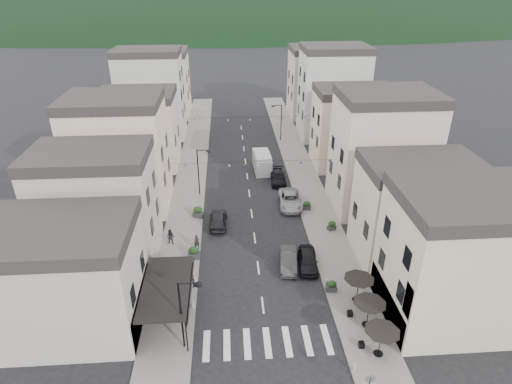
{
  "coord_description": "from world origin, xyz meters",
  "views": [
    {
      "loc": [
        -2.44,
        -20.91,
        24.57
      ],
      "look_at": [
        0.39,
        19.57,
        3.5
      ],
      "focal_mm": 30.0,
      "sensor_mm": 36.0,
      "label": 1
    }
  ],
  "objects_px": {
    "parked_car_b": "(288,260)",
    "parked_car_c": "(290,200)",
    "delivery_van": "(262,162)",
    "parked_car_d": "(278,177)",
    "parked_car_a": "(308,260)",
    "pedestrian_b": "(171,237)",
    "parked_car_e": "(218,219)",
    "pedestrian_a": "(197,242)"
  },
  "relations": [
    {
      "from": "parked_car_e",
      "to": "pedestrian_b",
      "type": "height_order",
      "value": "pedestrian_b"
    },
    {
      "from": "parked_car_b",
      "to": "parked_car_e",
      "type": "bearing_deg",
      "value": 136.48
    },
    {
      "from": "pedestrian_a",
      "to": "parked_car_b",
      "type": "bearing_deg",
      "value": -36.65
    },
    {
      "from": "parked_car_b",
      "to": "parked_car_e",
      "type": "distance_m",
      "value": 10.11
    },
    {
      "from": "parked_car_c",
      "to": "parked_car_d",
      "type": "distance_m",
      "value": 6.36
    },
    {
      "from": "parked_car_c",
      "to": "pedestrian_b",
      "type": "relative_size",
      "value": 3.29
    },
    {
      "from": "parked_car_a",
      "to": "parked_car_c",
      "type": "xyz_separation_m",
      "value": [
        0.0,
        11.68,
        0.02
      ]
    },
    {
      "from": "parked_car_c",
      "to": "parked_car_e",
      "type": "height_order",
      "value": "parked_car_e"
    },
    {
      "from": "parked_car_e",
      "to": "delivery_van",
      "type": "xyz_separation_m",
      "value": [
        5.92,
        14.12,
        0.5
      ]
    },
    {
      "from": "pedestrian_b",
      "to": "parked_car_e",
      "type": "bearing_deg",
      "value": 50.58
    },
    {
      "from": "parked_car_a",
      "to": "parked_car_d",
      "type": "bearing_deg",
      "value": 97.4
    },
    {
      "from": "parked_car_c",
      "to": "pedestrian_b",
      "type": "xyz_separation_m",
      "value": [
        -13.06,
        -7.19,
        0.19
      ]
    },
    {
      "from": "parked_car_b",
      "to": "parked_car_d",
      "type": "xyz_separation_m",
      "value": [
        1.13,
        17.84,
        -0.02
      ]
    },
    {
      "from": "parked_car_b",
      "to": "parked_car_e",
      "type": "height_order",
      "value": "parked_car_e"
    },
    {
      "from": "parked_car_d",
      "to": "pedestrian_b",
      "type": "xyz_separation_m",
      "value": [
        -12.38,
        -13.52,
        0.27
      ]
    },
    {
      "from": "parked_car_c",
      "to": "pedestrian_b",
      "type": "distance_m",
      "value": 14.91
    },
    {
      "from": "parked_car_e",
      "to": "pedestrian_a",
      "type": "relative_size",
      "value": 2.93
    },
    {
      "from": "parked_car_a",
      "to": "pedestrian_b",
      "type": "height_order",
      "value": "pedestrian_b"
    },
    {
      "from": "delivery_van",
      "to": "parked_car_d",
      "type": "bearing_deg",
      "value": -68.1
    },
    {
      "from": "parked_car_c",
      "to": "parked_car_d",
      "type": "bearing_deg",
      "value": 98.75
    },
    {
      "from": "parked_car_c",
      "to": "delivery_van",
      "type": "xyz_separation_m",
      "value": [
        -2.44,
        10.29,
        0.51
      ]
    },
    {
      "from": "parked_car_b",
      "to": "pedestrian_a",
      "type": "distance_m",
      "value": 9.22
    },
    {
      "from": "parked_car_a",
      "to": "parked_car_d",
      "type": "xyz_separation_m",
      "value": [
        -0.67,
        18.01,
        -0.06
      ]
    },
    {
      "from": "parked_car_c",
      "to": "parked_car_e",
      "type": "xyz_separation_m",
      "value": [
        -8.36,
        -3.82,
        0.01
      ]
    },
    {
      "from": "parked_car_a",
      "to": "pedestrian_b",
      "type": "distance_m",
      "value": 13.81
    },
    {
      "from": "pedestrian_a",
      "to": "parked_car_d",
      "type": "bearing_deg",
      "value": 40.66
    },
    {
      "from": "delivery_van",
      "to": "pedestrian_b",
      "type": "xyz_separation_m",
      "value": [
        -10.61,
        -17.49,
        -0.32
      ]
    },
    {
      "from": "parked_car_a",
      "to": "parked_car_e",
      "type": "height_order",
      "value": "parked_car_e"
    },
    {
      "from": "parked_car_e",
      "to": "parked_car_a",
      "type": "bearing_deg",
      "value": 138.27
    },
    {
      "from": "parked_car_a",
      "to": "parked_car_b",
      "type": "bearing_deg",
      "value": 179.99
    },
    {
      "from": "parked_car_b",
      "to": "parked_car_c",
      "type": "height_order",
      "value": "parked_car_c"
    },
    {
      "from": "parked_car_b",
      "to": "delivery_van",
      "type": "bearing_deg",
      "value": 97.69
    },
    {
      "from": "parked_car_d",
      "to": "parked_car_e",
      "type": "bearing_deg",
      "value": -124.05
    },
    {
      "from": "parked_car_b",
      "to": "pedestrian_b",
      "type": "distance_m",
      "value": 12.06
    },
    {
      "from": "parked_car_e",
      "to": "pedestrian_b",
      "type": "distance_m",
      "value": 5.78
    },
    {
      "from": "delivery_van",
      "to": "parked_car_c",
      "type": "bearing_deg",
      "value": -78.8
    },
    {
      "from": "delivery_van",
      "to": "parked_car_e",
      "type": "bearing_deg",
      "value": -114.9
    },
    {
      "from": "parked_car_a",
      "to": "parked_car_e",
      "type": "xyz_separation_m",
      "value": [
        -8.36,
        7.86,
        0.03
      ]
    },
    {
      "from": "parked_car_c",
      "to": "pedestrian_a",
      "type": "height_order",
      "value": "pedestrian_a"
    },
    {
      "from": "parked_car_d",
      "to": "parked_car_e",
      "type": "relative_size",
      "value": 1.04
    },
    {
      "from": "parked_car_a",
      "to": "pedestrian_b",
      "type": "relative_size",
      "value": 2.62
    },
    {
      "from": "parked_car_b",
      "to": "delivery_van",
      "type": "xyz_separation_m",
      "value": [
        -0.64,
        21.81,
        0.57
      ]
    }
  ]
}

